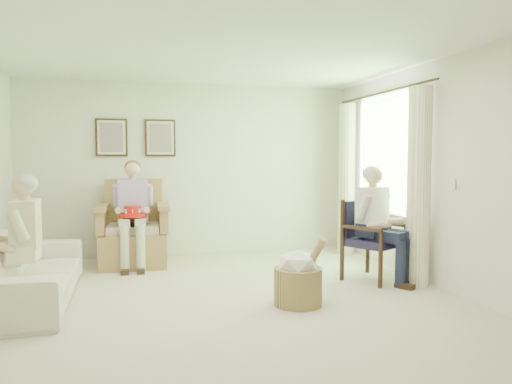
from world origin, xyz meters
TOP-DOWN VIEW (x-y plane):
  - floor at (0.00, 0.00)m, footprint 5.50×5.50m
  - back_wall at (0.00, 2.75)m, footprint 5.00×0.04m
  - front_wall at (0.00, -2.75)m, footprint 5.00×0.04m
  - right_wall at (2.50, 0.00)m, footprint 0.04×5.50m
  - ceiling at (0.00, 0.00)m, footprint 5.00×5.50m
  - window at (2.46, 1.20)m, footprint 0.13×2.50m
  - curtain_left at (2.33, 0.22)m, footprint 0.34×0.34m
  - curtain_right at (2.33, 2.18)m, footprint 0.34×0.34m
  - framed_print_left at (-1.15, 2.71)m, footprint 0.45×0.05m
  - framed_print_right at (-0.45, 2.71)m, footprint 0.45×0.05m
  - wicker_armchair at (-0.87, 2.19)m, footprint 0.93×0.92m
  - wood_armchair at (1.95, 0.64)m, footprint 0.62×0.58m
  - sofa at (-1.95, 0.63)m, footprint 2.26×0.88m
  - person_wicker at (-0.87, 2.03)m, footprint 0.40×0.63m
  - person_dark at (1.95, 0.48)m, footprint 0.40×0.62m
  - person_sofa at (-1.95, 0.32)m, footprint 0.42×0.62m
  - red_hat at (-0.88, 1.84)m, footprint 0.36×0.36m
  - hatbox at (0.72, -0.20)m, footprint 0.60×0.60m

SIDE VIEW (x-z plane):
  - floor at x=0.00m, z-range 0.00..0.00m
  - hatbox at x=0.72m, z-range -0.08..0.64m
  - sofa at x=-1.95m, z-range 0.00..0.66m
  - wicker_armchair at x=-0.87m, z-range -0.22..0.97m
  - wood_armchair at x=1.95m, z-range 0.05..1.00m
  - person_sofa at x=-1.95m, z-range 0.10..1.40m
  - red_hat at x=-0.88m, z-range 0.69..0.83m
  - person_dark at x=1.95m, z-range 0.12..1.47m
  - person_wicker at x=-0.87m, z-range 0.14..1.56m
  - curtain_left at x=2.33m, z-range 0.00..2.30m
  - curtain_right at x=2.33m, z-range 0.00..2.30m
  - back_wall at x=0.00m, z-range 0.00..2.60m
  - front_wall at x=0.00m, z-range 0.00..2.60m
  - right_wall at x=2.50m, z-range 0.00..2.60m
  - window at x=2.46m, z-range 0.77..2.40m
  - framed_print_left at x=-1.15m, z-range 1.51..2.06m
  - framed_print_right at x=-0.45m, z-range 1.51..2.06m
  - ceiling at x=0.00m, z-range 2.59..2.61m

